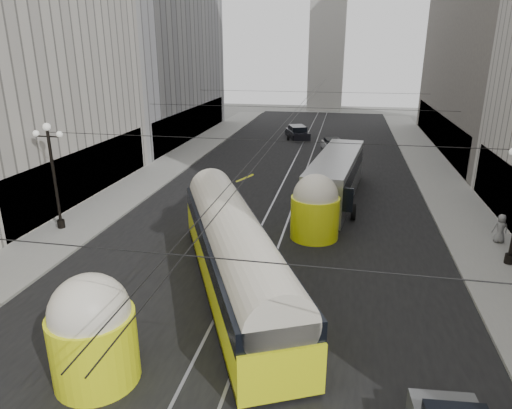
% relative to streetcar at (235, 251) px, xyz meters
% --- Properties ---
extents(road, '(20.00, 85.00, 0.02)m').
position_rel_streetcar_xyz_m(road, '(0.50, 19.46, -1.89)').
color(road, black).
rests_on(road, ground).
extents(sidewalk_left, '(4.00, 72.00, 0.15)m').
position_rel_streetcar_xyz_m(sidewalk_left, '(-11.50, 22.96, -1.82)').
color(sidewalk_left, gray).
rests_on(sidewalk_left, ground).
extents(sidewalk_right, '(4.00, 72.00, 0.15)m').
position_rel_streetcar_xyz_m(sidewalk_right, '(12.50, 22.96, -1.82)').
color(sidewalk_right, gray).
rests_on(sidewalk_right, ground).
extents(rail_left, '(0.12, 85.00, 0.04)m').
position_rel_streetcar_xyz_m(rail_left, '(-0.25, 19.46, -1.89)').
color(rail_left, gray).
rests_on(rail_left, ground).
extents(rail_right, '(0.12, 85.00, 0.04)m').
position_rel_streetcar_xyz_m(rail_right, '(1.25, 19.46, -1.89)').
color(rail_right, gray).
rests_on(rail_right, ground).
extents(building_left_far, '(12.60, 28.60, 28.60)m').
position_rel_streetcar_xyz_m(building_left_far, '(-19.49, 34.96, 12.42)').
color(building_left_far, '#999999').
rests_on(building_left_far, ground).
extents(distant_tower, '(6.00, 6.00, 31.36)m').
position_rel_streetcar_xyz_m(distant_tower, '(0.50, 66.96, 13.07)').
color(distant_tower, '#B2AFA8').
rests_on(distant_tower, ground).
extents(lamppost_left_mid, '(1.86, 0.44, 6.37)m').
position_rel_streetcar_xyz_m(lamppost_left_mid, '(-12.10, 4.96, 1.85)').
color(lamppost_left_mid, black).
rests_on(lamppost_left_mid, sidewalk_left).
extents(catenary, '(25.00, 72.00, 0.23)m').
position_rel_streetcar_xyz_m(catenary, '(0.62, 18.45, 3.99)').
color(catenary, black).
rests_on(catenary, ground).
extents(streetcar, '(9.00, 16.32, 3.88)m').
position_rel_streetcar_xyz_m(streetcar, '(0.00, 0.00, 0.00)').
color(streetcar, '#F4FF16').
rests_on(streetcar, ground).
extents(city_bus, '(4.09, 12.92, 3.22)m').
position_rel_streetcar_xyz_m(city_bus, '(4.04, 14.41, -0.13)').
color(city_bus, '#939597').
rests_on(city_bus, ground).
extents(sedan_white_far, '(2.62, 4.44, 1.31)m').
position_rel_streetcar_xyz_m(sedan_white_far, '(3.25, 31.07, -1.30)').
color(sedan_white_far, silver).
rests_on(sedan_white_far, ground).
extents(sedan_dark_far, '(3.60, 5.28, 1.54)m').
position_rel_streetcar_xyz_m(sedan_dark_far, '(-1.24, 37.54, -1.19)').
color(sedan_dark_far, black).
rests_on(sedan_dark_far, ground).
extents(pedestrian_sidewalk_right, '(0.85, 0.57, 1.65)m').
position_rel_streetcar_xyz_m(pedestrian_sidewalk_right, '(13.39, 7.74, -0.92)').
color(pedestrian_sidewalk_right, gray).
rests_on(pedestrian_sidewalk_right, sidewalk_right).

